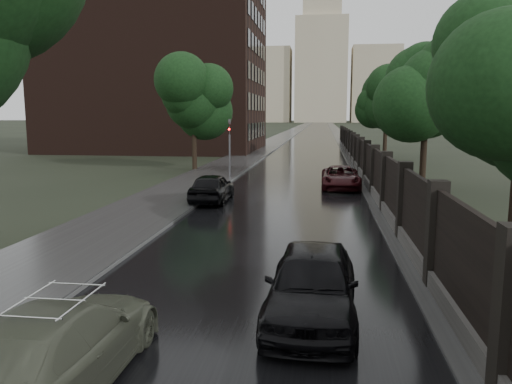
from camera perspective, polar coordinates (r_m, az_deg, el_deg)
name	(u,v)px	position (r m, az deg, el deg)	size (l,w,h in m)	color
ground	(208,378)	(8.75, -5.49, -20.39)	(800.00, 800.00, 0.00)	black
road	(318,126)	(197.49, 7.14, 7.47)	(8.00, 420.00, 0.02)	black
sidewalk_left	(303,126)	(197.63, 5.39, 7.52)	(4.00, 420.00, 0.16)	#2D2D2D
verge_right	(333,126)	(197.52, 8.75, 7.45)	(3.00, 420.00, 0.08)	#2D2D2D
fence_right	(359,157)	(39.68, 11.67, 3.89)	(0.45, 75.72, 2.70)	#383533
tree_left_far	(193,102)	(38.71, -7.16, 10.16)	(4.25, 4.25, 7.39)	black
tree_right_b	(426,103)	(29.99, 18.86, 9.63)	(4.08, 4.08, 7.01)	black
tree_right_c	(386,108)	(47.78, 14.67, 9.32)	(4.08, 4.08, 7.01)	black
traffic_light	(230,144)	(33.05, -3.03, 5.53)	(0.16, 0.32, 4.00)	#59595E
brick_building	(158,67)	(62.91, -11.09, 13.85)	(24.00, 18.00, 20.00)	black
stalinist_tower	(321,57)	(309.33, 7.48, 15.03)	(92.00, 30.00, 159.00)	tan
volga_sedan	(58,345)	(8.71, -21.69, -15.96)	(1.98, 4.86, 1.41)	#4F5342
hatchback_left	(212,188)	(24.72, -5.06, 0.51)	(1.71, 4.25, 1.45)	black
car_right_near	(312,284)	(10.64, 6.43, -10.36)	(1.85, 4.59, 1.56)	black
car_right_far	(341,177)	(29.58, 9.65, 1.66)	(2.20, 4.76, 1.32)	black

